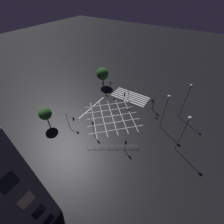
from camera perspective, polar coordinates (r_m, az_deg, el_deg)
ground_plane at (r=37.89m, az=-0.00°, el=-1.47°), size 200.00×200.00×0.00m
road_markings at (r=41.93m, az=3.95°, el=3.41°), size 15.96×20.39×0.01m
traffic_light_se_cross at (r=44.84m, az=-3.48°, el=10.56°), size 0.36×0.39×3.87m
traffic_light_median_north at (r=31.84m, az=-7.21°, el=-5.09°), size 0.36×0.39×4.06m
traffic_light_sw_main at (r=39.43m, az=15.54°, el=3.46°), size 0.39×0.36×3.46m
traffic_light_sw_cross at (r=38.72m, az=15.28°, el=4.13°), size 0.36×1.92×4.43m
traffic_light_median_south at (r=40.25m, az=5.46°, el=6.73°), size 0.36×2.66×4.03m
traffic_light_ne_main at (r=34.98m, az=-15.41°, el=-2.38°), size 2.54×0.36×3.31m
traffic_light_nw_cross at (r=29.49m, az=5.24°, el=-11.90°), size 0.36×0.39×3.20m
traffic_light_se_main at (r=43.82m, az=-1.75°, el=10.54°), size 2.51×0.36×4.42m
street_lamp_east at (r=29.14m, az=26.38°, el=-4.77°), size 0.61×0.61×9.04m
street_lamp_west at (r=32.68m, az=20.09°, el=2.82°), size 0.60×0.60×8.99m
street_lamp_far at (r=37.41m, az=26.71°, el=5.67°), size 0.52×0.52×9.39m
street_tree_near at (r=47.57m, az=-3.66°, el=14.31°), size 3.73×3.73×5.96m
street_tree_far at (r=36.10m, az=-24.10°, el=-0.65°), size 2.79×2.79×5.12m
pedestrian_railing at (r=31.02m, az=0.00°, el=-12.83°), size 8.70×5.60×1.05m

